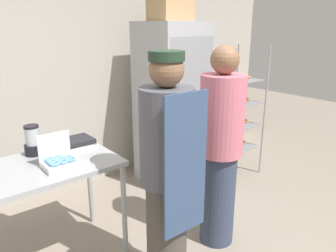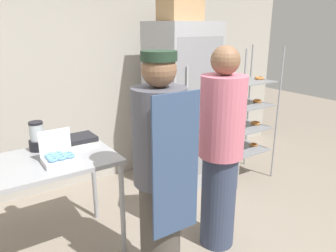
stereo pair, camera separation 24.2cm
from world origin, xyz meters
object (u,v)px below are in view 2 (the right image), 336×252
at_px(person_baker, 160,173).
at_px(person_customer, 221,150).
at_px(donut_box, 59,157).
at_px(cardboard_storage_box, 180,8).
at_px(refrigerator, 181,106).
at_px(blender_pitcher, 37,138).
at_px(binder_stack, 78,141).
at_px(baking_rack, 245,116).

height_order(person_baker, person_customer, person_customer).
bearing_deg(donut_box, person_baker, -52.12).
distance_m(donut_box, person_customer, 1.32).
relative_size(cardboard_storage_box, person_customer, 0.24).
xyz_separation_m(refrigerator, blender_pitcher, (-1.74, -0.29, 0.02)).
height_order(binder_stack, person_baker, person_baker).
bearing_deg(person_baker, cardboard_storage_box, 49.92).
xyz_separation_m(blender_pitcher, person_customer, (1.27, -0.93, -0.09)).
relative_size(binder_stack, person_baker, 0.18).
xyz_separation_m(donut_box, binder_stack, (0.25, 0.31, -0.01)).
relative_size(baking_rack, donut_box, 6.58).
bearing_deg(person_customer, baking_rack, 35.47).
relative_size(donut_box, cardboard_storage_box, 0.61).
bearing_deg(person_baker, person_customer, 9.86).
bearing_deg(cardboard_storage_box, refrigerator, 29.66).
distance_m(baking_rack, blender_pitcher, 2.48).
height_order(refrigerator, baking_rack, refrigerator).
height_order(blender_pitcher, cardboard_storage_box, cardboard_storage_box).
relative_size(blender_pitcher, person_baker, 0.14).
bearing_deg(cardboard_storage_box, donut_box, -158.33).
xyz_separation_m(baking_rack, binder_stack, (-2.15, -0.01, 0.10)).
relative_size(baking_rack, binder_stack, 5.18).
bearing_deg(refrigerator, baking_rack, -25.63).
xyz_separation_m(donut_box, person_baker, (0.52, -0.66, -0.01)).
relative_size(refrigerator, person_customer, 1.10).
height_order(blender_pitcher, person_baker, person_baker).
distance_m(blender_pitcher, cardboard_storage_box, 2.02).
distance_m(donut_box, blender_pitcher, 0.39).
relative_size(baking_rack, cardboard_storage_box, 4.01).
bearing_deg(person_baker, refrigerator, 49.19).
bearing_deg(person_baker, donut_box, 127.88).
distance_m(baking_rack, person_customer, 1.48).
height_order(donut_box, person_customer, person_customer).
bearing_deg(binder_stack, person_baker, -74.84).
relative_size(donut_box, binder_stack, 0.79).
distance_m(refrigerator, person_customer, 1.30).
xyz_separation_m(refrigerator, donut_box, (-1.67, -0.67, -0.05)).
bearing_deg(baking_rack, blender_pitcher, 178.48).
bearing_deg(person_customer, cardboard_storage_box, 70.80).
xyz_separation_m(cardboard_storage_box, person_baker, (-1.10, -1.30, -1.18)).
distance_m(refrigerator, binder_stack, 1.46).
height_order(binder_stack, person_customer, person_customer).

